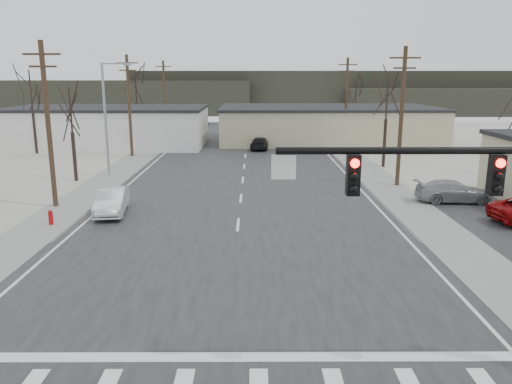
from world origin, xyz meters
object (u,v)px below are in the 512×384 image
car_far_b (203,121)px  fire_hydrant (51,217)px  sedan_crossing (112,201)px  car_far_a (260,143)px  car_parked_silver (453,191)px

car_far_b → fire_hydrant: bearing=-100.2°
sedan_crossing → car_far_b: size_ratio=1.16×
car_far_a → fire_hydrant: bearing=73.7°
fire_hydrant → car_far_a: 30.97m
sedan_crossing → car_far_a: bearing=63.8°
car_parked_silver → fire_hydrant: bearing=103.1°
fire_hydrant → sedan_crossing: sedan_crossing is taller
fire_hydrant → sedan_crossing: 3.57m
car_far_a → car_far_b: (-9.03, 28.34, -0.01)m
car_far_b → car_parked_silver: (21.20, -52.00, 0.02)m
fire_hydrant → car_parked_silver: size_ratio=0.18×
sedan_crossing → car_parked_silver: sedan_crossing is taller
car_far_b → car_parked_silver: 56.16m
sedan_crossing → car_far_b: (0.00, 54.69, -0.08)m
fire_hydrant → car_far_a: (11.73, 28.66, 0.26)m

